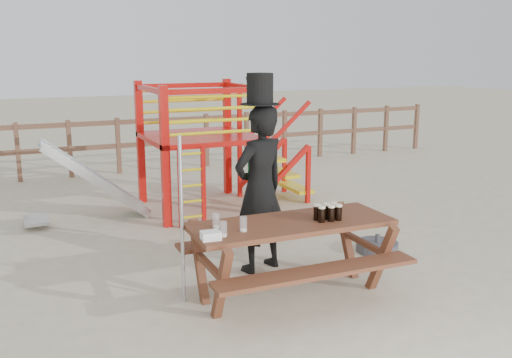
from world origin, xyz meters
name	(u,v)px	position (x,y,z in m)	size (l,w,h in m)	color
ground	(288,288)	(0.00, 0.00, 0.00)	(60.00, 60.00, 0.00)	beige
back_fence	(141,138)	(0.00, 7.00, 0.74)	(15.09, 0.09, 1.20)	brown
playground_fort	(196,145)	(0.12, 3.58, 1.07)	(4.71, 1.84, 2.10)	red
picnic_table	(291,249)	(-0.06, -0.16, 0.52)	(2.16, 1.51, 0.83)	brown
man_with_hat	(260,185)	(-0.05, 0.67, 1.05)	(0.83, 0.67, 2.34)	black
metal_pole	(182,221)	(-1.15, 0.16, 0.88)	(0.04, 0.04, 1.76)	#B2B2B7
parasol_base	(377,247)	(1.62, 0.60, 0.06)	(0.55, 0.55, 0.23)	#3B3B41
paper_bag	(211,236)	(-1.03, -0.38, 0.87)	(0.18, 0.14, 0.08)	white
stout_pints	(328,212)	(0.32, -0.27, 0.91)	(0.28, 0.18, 0.17)	black
empty_glasses	(227,225)	(-0.80, -0.22, 0.90)	(0.31, 0.36, 0.15)	silver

